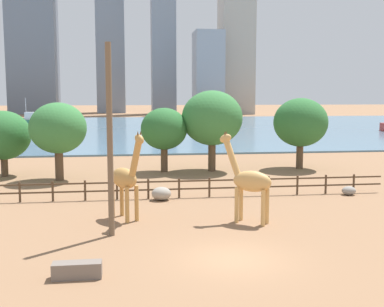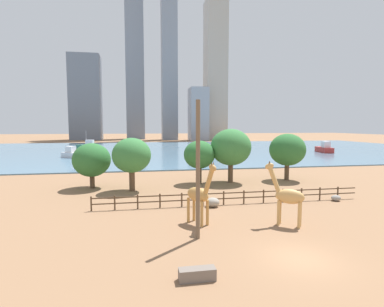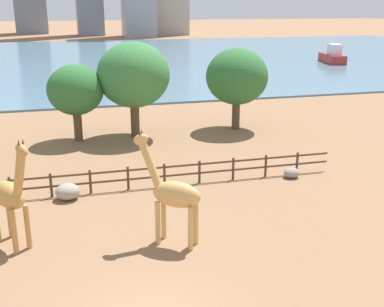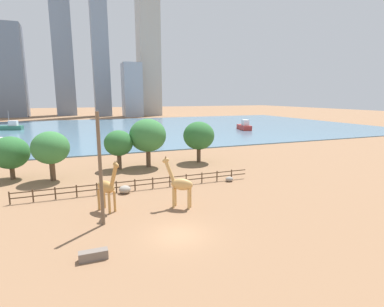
% 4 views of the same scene
% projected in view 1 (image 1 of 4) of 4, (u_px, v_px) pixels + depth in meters
% --- Properties ---
extents(ground_plane, '(400.00, 400.00, 0.00)m').
position_uv_depth(ground_plane, '(149.00, 127.00, 98.51)').
color(ground_plane, '#8C6647').
extents(harbor_water, '(180.00, 86.00, 0.20)m').
position_uv_depth(harbor_water, '(150.00, 128.00, 95.54)').
color(harbor_water, slate).
rests_on(harbor_water, ground).
extents(giraffe_tall, '(2.11, 2.85, 4.90)m').
position_uv_depth(giraffe_tall, '(126.00, 178.00, 25.71)').
color(giraffe_tall, '#C18C47').
rests_on(giraffe_tall, ground).
extents(giraffe_companion, '(2.76, 2.25, 4.83)m').
position_uv_depth(giraffe_companion, '(249.00, 181.00, 25.12)').
color(giraffe_companion, tan).
rests_on(giraffe_companion, ground).
extents(utility_pole, '(0.28, 0.28, 9.12)m').
position_uv_depth(utility_pole, '(110.00, 141.00, 22.54)').
color(utility_pole, brown).
rests_on(utility_pole, ground).
extents(boulder_near_fence, '(0.95, 0.78, 0.59)m').
position_uv_depth(boulder_near_fence, '(349.00, 191.00, 32.34)').
color(boulder_near_fence, gray).
rests_on(boulder_near_fence, ground).
extents(boulder_by_pole, '(1.25, 1.14, 0.85)m').
position_uv_depth(boulder_by_pole, '(161.00, 194.00, 30.72)').
color(boulder_by_pole, gray).
rests_on(boulder_by_pole, ground).
extents(feeding_trough, '(1.80, 0.60, 0.60)m').
position_uv_depth(feeding_trough, '(77.00, 270.00, 17.72)').
color(feeding_trough, '#72665B').
rests_on(feeding_trough, ground).
extents(enclosure_fence, '(26.12, 0.14, 1.30)m').
position_uv_depth(enclosure_fence, '(187.00, 186.00, 31.45)').
color(enclosure_fence, '#4C3826').
rests_on(enclosure_fence, ground).
extents(tree_left_large, '(4.42, 4.42, 6.11)m').
position_uv_depth(tree_left_large, '(58.00, 128.00, 37.43)').
color(tree_left_large, brown).
rests_on(tree_left_large, ground).
extents(tree_center_broad, '(4.02, 4.02, 5.58)m').
position_uv_depth(tree_center_broad, '(164.00, 129.00, 41.52)').
color(tree_center_broad, brown).
rests_on(tree_center_broad, ground).
extents(tree_right_tall, '(4.86, 4.86, 6.40)m').
position_uv_depth(tree_right_tall, '(301.00, 123.00, 43.33)').
color(tree_right_tall, brown).
rests_on(tree_right_tall, ground).
extents(tree_left_small, '(4.46, 4.46, 5.41)m').
position_uv_depth(tree_left_small, '(3.00, 135.00, 39.32)').
color(tree_left_small, brown).
rests_on(tree_left_small, ground).
extents(tree_right_small, '(5.32, 5.32, 7.08)m').
position_uv_depth(tree_right_small, '(212.00, 118.00, 41.97)').
color(tree_right_small, brown).
rests_on(tree_right_small, ground).
extents(boat_sailboat, '(6.82, 3.70, 5.82)m').
position_uv_depth(boat_sailboat, '(29.00, 121.00, 99.63)').
color(boat_sailboat, '#337259').
rests_on(boat_sailboat, harbor_water).
extents(boat_barge, '(4.47, 5.28, 2.27)m').
position_uv_depth(boat_barge, '(215.00, 127.00, 84.28)').
color(boat_barge, navy).
rests_on(boat_barge, harbor_water).
extents(skyline_block_central, '(9.12, 11.23, 26.73)m').
position_uv_depth(skyline_block_central, '(208.00, 74.00, 155.28)').
color(skyline_block_central, '#939EAD').
rests_on(skyline_block_central, ground).
extents(skyline_block_left, '(15.90, 12.08, 44.83)m').
position_uv_depth(skyline_block_left, '(33.00, 48.00, 164.47)').
color(skyline_block_left, slate).
rests_on(skyline_block_left, ground).
extents(skyline_block_right, '(10.76, 12.45, 73.49)m').
position_uv_depth(skyline_block_right, '(236.00, 4.00, 161.48)').
color(skyline_block_right, '#ADA89E').
rests_on(skyline_block_right, ground).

